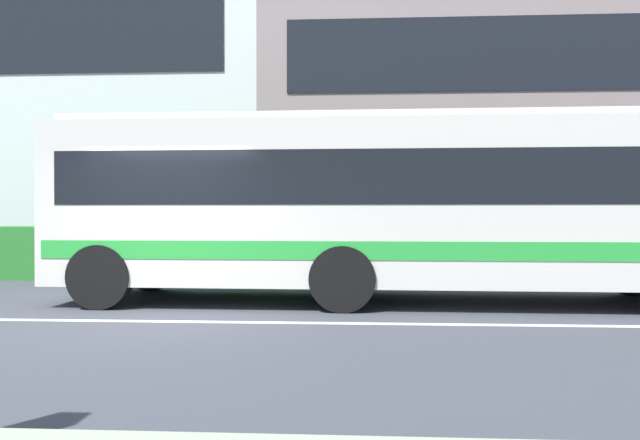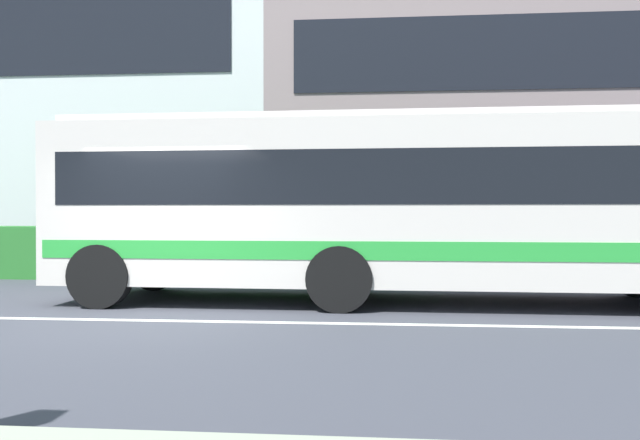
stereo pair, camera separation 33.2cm
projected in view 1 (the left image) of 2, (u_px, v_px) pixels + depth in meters
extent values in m
plane|color=#3D3E48|center=(145.00, 321.00, 8.86)|extent=(160.00, 160.00, 0.00)
cube|color=silver|center=(145.00, 321.00, 8.86)|extent=(60.00, 0.16, 0.01)
cube|color=#2A732C|center=(73.00, 252.00, 14.66)|extent=(15.79, 1.10, 1.18)
cube|color=gray|center=(585.00, 112.00, 21.69)|extent=(20.67, 10.00, 9.78)
cube|color=beige|center=(385.00, 204.00, 10.78)|extent=(10.87, 2.77, 2.58)
cube|color=black|center=(385.00, 181.00, 10.78)|extent=(10.22, 2.78, 0.83)
cube|color=green|center=(385.00, 246.00, 10.79)|extent=(10.66, 2.79, 0.28)
cube|color=silver|center=(385.00, 123.00, 10.77)|extent=(10.43, 2.35, 0.12)
cylinder|color=black|center=(630.00, 268.00, 11.61)|extent=(1.01, 0.30, 1.00)
cylinder|color=black|center=(348.00, 266.00, 12.03)|extent=(1.01, 0.30, 1.00)
cylinder|color=black|center=(342.00, 279.00, 9.67)|extent=(1.01, 0.30, 1.00)
cylinder|color=black|center=(152.00, 265.00, 12.33)|extent=(1.01, 0.30, 1.00)
cylinder|color=black|center=(100.00, 277.00, 9.98)|extent=(1.01, 0.30, 1.00)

